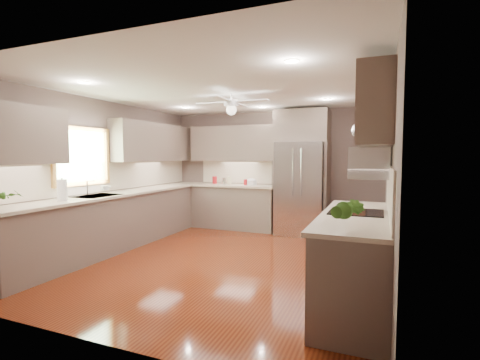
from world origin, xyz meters
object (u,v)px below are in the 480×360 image
Objects in this scene: refrigerator at (301,174)px; canister_a at (215,180)px; canister_c at (229,180)px; paper_towel at (62,190)px; stool at (339,232)px; soap_bottle at (106,188)px; potted_plant_left at (11,195)px; microwave at (369,163)px; potted_plant_right at (348,210)px; bowl at (251,184)px; canister_d at (246,182)px; canister_b at (224,181)px.

canister_a is at bearing 177.33° from refrigerator.
paper_towel is (-1.05, -3.35, 0.05)m from canister_c.
refrigerator is (1.58, -0.05, 0.16)m from canister_c.
canister_c is 0.35× the size of stool.
soap_bottle is at bearing 98.69° from paper_towel.
microwave is at bearing 17.87° from potted_plant_left.
potted_plant_right is 1.05× the size of paper_towel.
potted_plant_right is 1.47× the size of bowl.
stool is at bearing -20.37° from bowl.
bowl is (1.60, 4.00, -0.12)m from potted_plant_left.
canister_d is at bearing 132.60° from microwave.
refrigerator is at bearing 116.09° from microwave.
soap_bottle is at bearing -124.18° from canister_d.
canister_c is 0.51× the size of paper_towel.
microwave is (4.10, -0.40, 0.45)m from soap_bottle.
canister_c is 0.72× the size of bowl.
potted_plant_left reaches higher than canister_c.
potted_plant_left is 0.62× the size of stool.
canister_b is at bearing 176.65° from bowl.
potted_plant_left is at bearing -103.26° from canister_b.
refrigerator reaches higher than paper_towel.
soap_bottle is 0.59× the size of potted_plant_left.
soap_bottle is (-1.20, -2.36, -0.00)m from canister_c.
canister_a reaches higher than bowl.
stool is (1.88, -0.70, -0.73)m from bowl.
refrigerator is at bearing 56.37° from potted_plant_left.
paper_towel reaches higher than bowl.
canister_c is at bearing 3.69° from canister_b.
soap_bottle reaches higher than stool.
microwave reaches higher than canister_a.
potted_plant_left is (0.12, -1.68, 0.06)m from soap_bottle.
soap_bottle is 0.75× the size of bowl.
potted_plant_left is 0.53× the size of microwave.
soap_bottle is 3.62m from refrigerator.
bowl is 0.42× the size of microwave.
refrigerator is at bearing 39.75° from soap_bottle.
canister_d is 0.52× the size of bowl.
canister_a is 0.35× the size of stool.
microwave is (2.38, -2.72, 0.51)m from bowl.
canister_b is at bearing 177.85° from canister_d.
canister_a is 0.76m from canister_d.
canister_d is at bearing 121.71° from potted_plant_right.
refrigerator is 1.43m from stool.
stool is 1.47× the size of paper_towel.
refrigerator is at bearing 51.46° from paper_towel.
soap_bottle is at bearing -109.10° from canister_a.
canister_c is 1.38× the size of canister_d.
canister_b is 0.40× the size of potted_plant_right.
stool is at bearing 24.26° from soap_bottle.
canister_d reaches higher than bowl.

